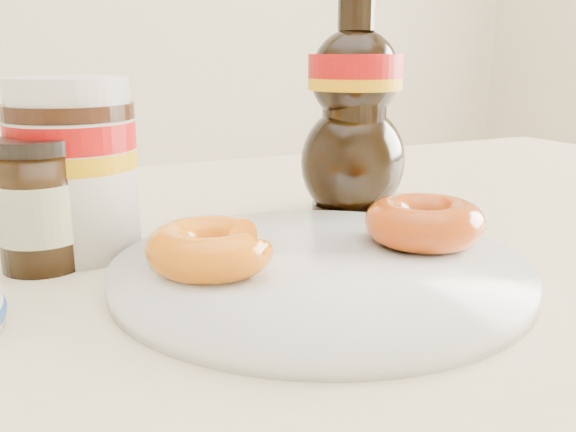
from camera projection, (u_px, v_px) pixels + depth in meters
name	position (u px, v px, depth m)	size (l,w,h in m)	color
dining_table	(315.00, 344.00, 0.54)	(1.40, 0.90, 0.75)	beige
plate	(320.00, 269.00, 0.45)	(0.29, 0.29, 0.01)	white
donut_bitten	(210.00, 248.00, 0.43)	(0.09, 0.09, 0.03)	#DA640C
donut_whole	(424.00, 222.00, 0.49)	(0.09, 0.09, 0.03)	#9E3B0A
nutella_jar	(73.00, 161.00, 0.50)	(0.10, 0.10, 0.14)	white
syrup_bottle	(354.00, 107.00, 0.62)	(0.11, 0.09, 0.21)	black
dark_jar	(38.00, 206.00, 0.47)	(0.06, 0.06, 0.10)	black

